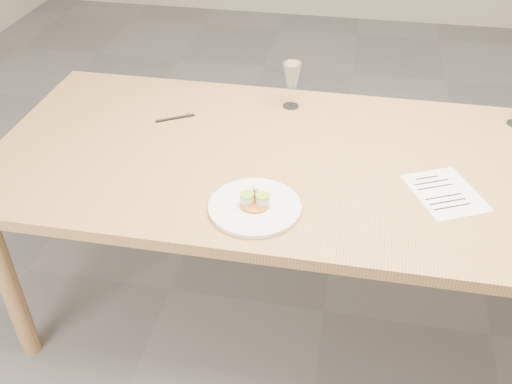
% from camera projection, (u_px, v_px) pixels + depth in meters
% --- Properties ---
extents(ground, '(7.00, 7.00, 0.00)m').
position_uv_depth(ground, '(324.00, 311.00, 2.37)').
color(ground, slate).
rests_on(ground, ground).
extents(dining_table, '(2.40, 1.00, 0.75)m').
position_uv_depth(dining_table, '(338.00, 178.00, 1.96)').
color(dining_table, tan).
rests_on(dining_table, ground).
extents(dinner_plate, '(0.28, 0.28, 0.07)m').
position_uv_depth(dinner_plate, '(255.00, 206.00, 1.71)').
color(dinner_plate, white).
rests_on(dinner_plate, dining_table).
extents(recipe_sheet, '(0.28, 0.30, 0.00)m').
position_uv_depth(recipe_sheet, '(445.00, 193.00, 1.78)').
color(recipe_sheet, white).
rests_on(recipe_sheet, dining_table).
extents(ballpoint_pen, '(0.13, 0.09, 0.01)m').
position_uv_depth(ballpoint_pen, '(175.00, 118.00, 2.15)').
color(ballpoint_pen, black).
rests_on(ballpoint_pen, dining_table).
extents(wine_glass_0, '(0.07, 0.07, 0.18)m').
position_uv_depth(wine_glass_0, '(292.00, 77.00, 2.16)').
color(wine_glass_0, white).
rests_on(wine_glass_0, dining_table).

